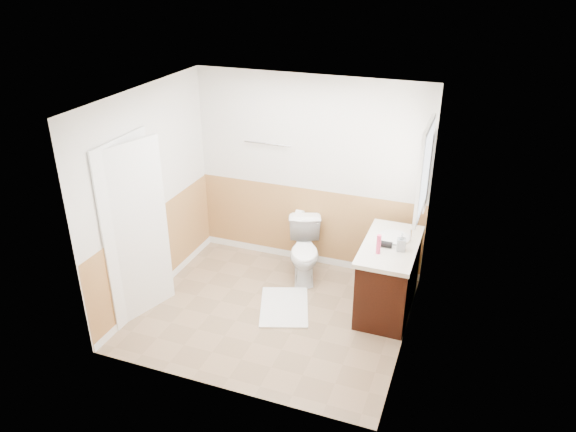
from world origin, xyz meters
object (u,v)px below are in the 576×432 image
at_px(toilet, 305,251).
at_px(bath_mat, 284,307).
at_px(lotion_bottle, 379,244).
at_px(soap_dispenser, 402,242).
at_px(vanity_cabinet, 388,279).

distance_m(toilet, bath_mat, 0.83).
relative_size(lotion_bottle, soap_dispenser, 1.08).
bearing_deg(soap_dispenser, lotion_bottle, -145.34).
xyz_separation_m(toilet, lotion_bottle, (1.02, -0.58, 0.59)).
distance_m(toilet, vanity_cabinet, 1.17).
bearing_deg(lotion_bottle, soap_dispenser, 34.66).
bearing_deg(lotion_bottle, toilet, 150.27).
bearing_deg(lotion_bottle, vanity_cabinet, 68.57).
relative_size(toilet, lotion_bottle, 3.35).
bearing_deg(toilet, soap_dispenser, -38.51).
bearing_deg(soap_dispenser, bath_mat, -165.86).
distance_m(bath_mat, vanity_cabinet, 1.26).
distance_m(lotion_bottle, soap_dispenser, 0.27).
height_order(vanity_cabinet, soap_dispenser, soap_dispenser).
distance_m(bath_mat, lotion_bottle, 1.40).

